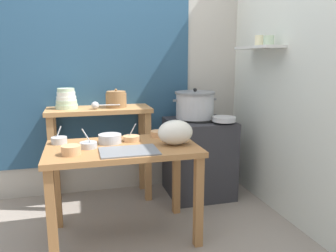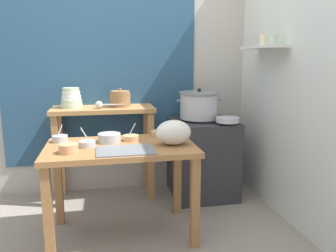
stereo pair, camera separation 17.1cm
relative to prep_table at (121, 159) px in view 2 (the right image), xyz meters
The scene contains 19 objects.
ground_plane 0.61m from the prep_table, 69.51° to the right, with size 9.00×9.00×0.00m, color gray.
wall_back 1.25m from the prep_table, 84.04° to the left, with size 4.40×0.12×2.60m.
wall_right 1.59m from the prep_table, ahead, with size 0.30×3.20×2.60m.
prep_table is the anchor object (origin of this frame).
back_shelf_table 0.78m from the prep_table, 98.47° to the left, with size 0.96×0.40×0.90m.
stove_block 1.07m from the prep_table, 37.23° to the left, with size 0.60×0.61×0.78m.
steamer_pot 1.08m from the prep_table, 39.46° to the left, with size 0.44×0.39×0.29m.
clay_pot 0.85m from the prep_table, 86.42° to the left, with size 0.19×0.19×0.18m.
bowl_stack_enamel 0.96m from the prep_table, 117.01° to the left, with size 0.20×0.20×0.19m.
ladle 0.78m from the prep_table, 101.66° to the left, with size 0.26×0.07×0.07m.
serving_tray 0.21m from the prep_table, 83.42° to the right, with size 0.40×0.28×0.01m, color slate.
plastic_bag 0.44m from the prep_table, ahead, with size 0.26×0.20×0.19m, color silver.
wide_pan 1.10m from the prep_table, 22.44° to the left, with size 0.22×0.22×0.04m, color #B7BABF.
prep_bowl_0 0.20m from the prep_table, 125.02° to the left, with size 0.17×0.17×0.07m.
prep_bowl_1 0.21m from the prep_table, 56.05° to the left, with size 0.13×0.13×0.14m.
prep_bowl_2 0.41m from the prep_table, 158.55° to the right, with size 0.13×0.13×0.06m.
prep_bowl_3 0.51m from the prep_table, 156.89° to the left, with size 0.12×0.12×0.13m.
prep_bowl_4 0.43m from the prep_table, 34.01° to the left, with size 0.15×0.15×0.05m.
prep_bowl_5 0.28m from the prep_table, behind, with size 0.12×0.12×0.15m.
Camera 2 is at (-0.15, -2.36, 1.35)m, focal length 35.62 mm.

